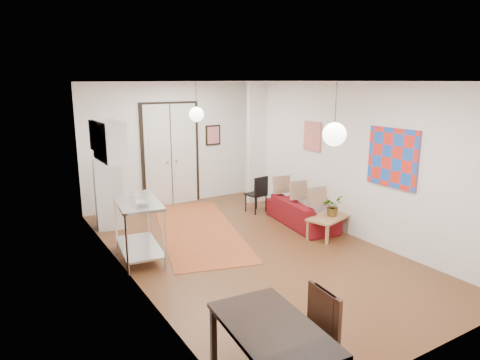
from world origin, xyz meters
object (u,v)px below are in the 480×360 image
kitchen_counter (138,220)px  dining_table (272,334)px  fridge (108,192)px  black_side_chair (254,190)px  dining_chair_far (304,328)px  coffee_table (329,219)px  dining_chair_near (298,324)px  sofa (302,212)px

kitchen_counter → dining_table: bearing=-82.0°
fridge → black_side_chair: bearing=-2.7°
fridge → dining_table: (0.00, -5.65, -0.08)m
kitchen_counter → fridge: size_ratio=0.95×
dining_table → dining_chair_far: bearing=11.3°
coffee_table → kitchen_counter: size_ratio=0.73×
coffee_table → dining_chair_far: (-2.98, -2.84, 0.17)m
dining_table → black_side_chair: black_side_chair is taller
coffee_table → dining_chair_near: size_ratio=1.12×
dining_chair_near → black_side_chair: dining_chair_near is taller
dining_chair_far → dining_chair_near: bearing=-174.7°
black_side_chair → kitchen_counter: bearing=13.7°
fridge → dining_chair_near: 5.51m
dining_table → coffee_table: bearing=40.5°
coffee_table → kitchen_counter: kitchen_counter is taller
dining_table → dining_chair_near: bearing=20.7°
coffee_table → dining_chair_far: size_ratio=1.12×
fridge → dining_chair_near: bearing=-77.3°
fridge → dining_chair_far: 5.59m
sofa → dining_chair_far: size_ratio=2.03×
sofa → dining_table: (-3.43, -3.75, 0.38)m
fridge → dining_table: fridge is taller
coffee_table → dining_chair_far: dining_chair_far is taller
dining_chair_near → black_side_chair: size_ratio=1.07×
coffee_table → dining_table: dining_table is taller
dining_chair_far → black_side_chair: 5.64m
dining_table → dining_chair_near: 0.50m
coffee_table → black_side_chair: black_side_chair is taller
dining_table → dining_chair_far: 0.47m
kitchen_counter → dining_table: size_ratio=1.01×
kitchen_counter → dining_chair_near: 3.66m
coffee_table → dining_chair_near: bearing=-137.2°
sofa → dining_chair_near: (-2.99, -3.58, 0.25)m
sofa → coffee_table: sofa is taller
kitchen_counter → dining_chair_far: 3.74m
kitchen_counter → black_side_chair: size_ratio=1.65×
sofa → kitchen_counter: 3.46m
kitchen_counter → black_side_chair: 3.36m
dining_table → dining_chair_far: (0.45, 0.09, -0.13)m
black_side_chair → dining_chair_near: bearing=53.1°
coffee_table → fridge: (-3.43, 2.72, 0.38)m
coffee_table → dining_table: bearing=-139.5°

